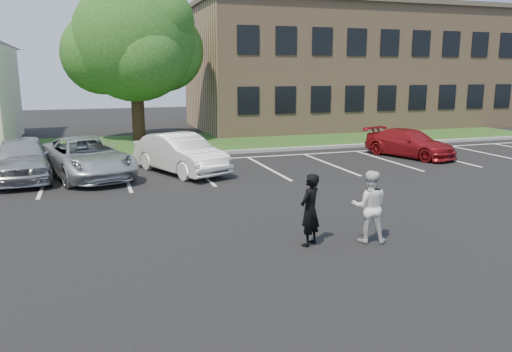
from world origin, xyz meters
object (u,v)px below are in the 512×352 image
Objects in this scene: man_white_shirt at (369,207)px; car_silver_west at (22,158)px; man_black_suit at (310,210)px; car_silver_minivan at (87,158)px; office_building at (349,67)px; tree at (136,43)px; car_red_compact at (410,143)px; car_white_sedan at (180,154)px.

man_white_shirt reaches higher than car_silver_west.
car_silver_minivan is (-4.77, 9.39, -0.09)m from man_black_suit.
office_building reaches higher than car_silver_minivan.
car_silver_west is at bearing -90.44° from man_black_suit.
tree is 5.34× the size of man_black_suit.
car_silver_west is (-5.04, -9.29, -4.56)m from tree.
office_building is 14.47m from car_red_compact.
man_white_shirt reaches higher than car_white_sedan.
man_white_shirt reaches higher than man_black_suit.
man_black_suit is 0.36× the size of car_white_sedan.
office_building is 13.42× the size of man_white_shirt.
car_white_sedan is 1.06× the size of car_red_compact.
car_red_compact is at bearing -106.90° from office_building.
car_silver_minivan is at bearing 152.01° from car_white_sedan.
office_building is 20.48m from car_white_sedan.
office_building is at bearing -156.67° from man_black_suit.
office_building reaches higher than man_black_suit.
car_silver_west is at bearing -146.74° from office_building.
car_silver_west is at bearing 151.84° from car_white_sedan.
car_silver_minivan reaches higher than car_red_compact.
office_building is at bearing 27.32° from car_silver_west.
office_building is 13.59× the size of man_black_suit.
man_white_shirt is at bearing -74.10° from car_silver_minivan.
tree is at bearing 70.41° from car_white_sedan.
car_white_sedan is (3.43, -0.30, 0.02)m from car_silver_minivan.
office_building is at bearing 52.72° from car_red_compact.
car_silver_west is 1.02× the size of car_white_sedan.
car_silver_west is (-6.97, 9.59, -0.03)m from man_black_suit.
car_silver_minivan is (-18.14, -13.55, -3.42)m from office_building.
office_building reaches higher than car_red_compact.
tree is (-15.30, -4.05, 1.19)m from office_building.
car_white_sedan is at bearing -136.73° from office_building.
man_white_shirt is at bearing 134.91° from man_black_suit.
car_silver_west is at bearing 159.31° from car_red_compact.
tree is at bearing 119.74° from car_red_compact.
tree is 2.04× the size of car_red_compact.
car_silver_minivan is at bearing 160.11° from car_red_compact.
car_red_compact is (9.29, 9.51, -0.20)m from man_black_suit.
car_silver_west is (-20.34, -13.34, -3.37)m from office_building.
tree reaches higher than man_white_shirt.
car_white_sedan is (-2.72, 9.30, -0.08)m from man_white_shirt.
man_white_shirt is at bearing -96.75° from car_white_sedan.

